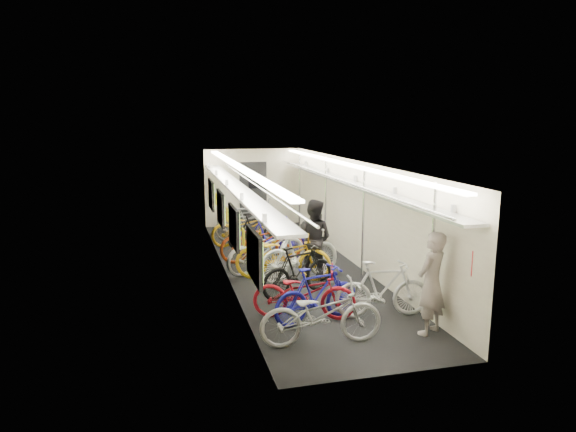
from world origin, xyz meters
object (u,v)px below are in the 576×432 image
bicycle_0 (321,314)px  passenger_near (431,283)px  bicycle_1 (317,294)px  passenger_mid (313,239)px  backpack (480,263)px

bicycle_0 → passenger_near: bearing=-86.9°
bicycle_1 → passenger_mid: 2.48m
bicycle_0 → passenger_mid: size_ratio=1.10×
passenger_near → backpack: 0.84m
bicycle_0 → passenger_near: passenger_near is taller
bicycle_0 → backpack: bearing=-100.8°
passenger_mid → backpack: (1.37, -3.79, 0.44)m
bicycle_0 → backpack: backpack is taller
passenger_near → backpack: bearing=97.1°
passenger_near → bicycle_1: bearing=-59.7°
passenger_mid → bicycle_1: bearing=116.5°
passenger_near → passenger_mid: (-0.93, 3.23, 0.02)m
passenger_mid → bicycle_0: bearing=117.1°
passenger_mid → backpack: bearing=151.9°
bicycle_0 → passenger_near: 1.82m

